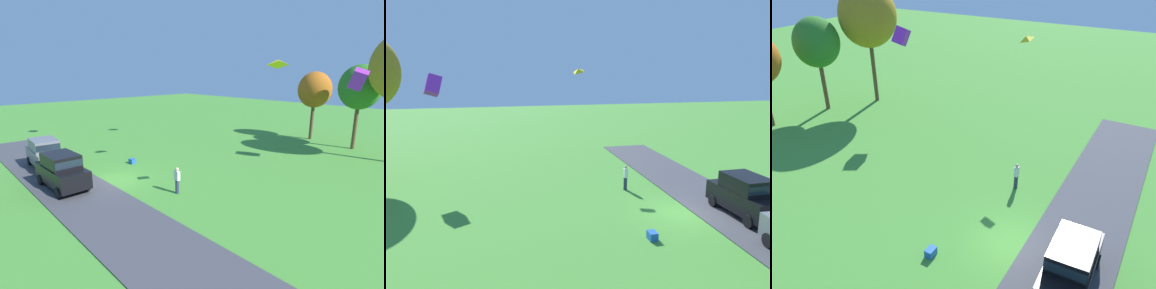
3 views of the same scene
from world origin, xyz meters
TOP-DOWN VIEW (x-y plane):
  - ground_plane at (0.00, 0.00)m, footprint 120.00×120.00m
  - pavement_strip at (0.00, -2.66)m, footprint 36.00×4.40m
  - car_suv_far_end at (-1.04, -3.04)m, footprint 4.65×2.16m
  - person_watching_sky at (4.69, 1.94)m, footprint 0.36×0.24m
  - cooler_box at (-2.67, 3.18)m, footprint 0.56×0.40m
  - kite_box_topmost at (10.12, 14.58)m, footprint 1.52×1.41m
  - kite_diamond_high_right at (9.99, 4.03)m, footprint 1.10×1.11m

SIDE VIEW (x-z plane):
  - ground_plane at x=0.00m, z-range 0.00..0.00m
  - pavement_strip at x=0.00m, z-range 0.00..0.06m
  - cooler_box at x=-2.67m, z-range 0.00..0.40m
  - person_watching_sky at x=4.69m, z-range 0.02..1.73m
  - car_suv_far_end at x=-1.04m, z-range 0.16..2.44m
  - kite_box_topmost at x=10.12m, z-range 6.05..7.80m
  - kite_diamond_high_right at x=9.99m, z-range 7.66..8.17m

